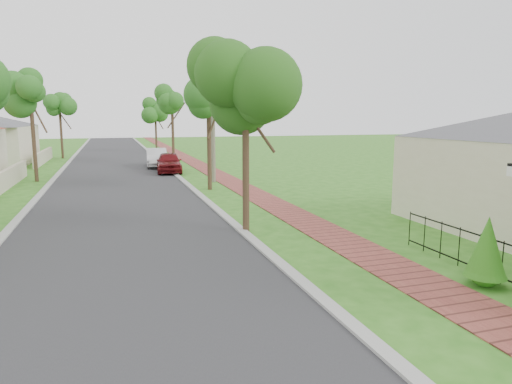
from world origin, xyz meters
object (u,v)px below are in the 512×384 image
parked_car_white (157,158)px  near_tree (246,90)px  utility_pole (213,116)px  parked_car_red (169,163)px

parked_car_white → near_tree: near_tree is taller
parked_car_white → utility_pole: 9.98m
near_tree → utility_pole: size_ratio=0.76×
parked_car_red → near_tree: size_ratio=0.71×
parked_car_red → near_tree: 17.44m
parked_car_red → utility_pole: (1.90, -5.32, 3.10)m
parked_car_red → parked_car_white: size_ratio=0.96×
parked_car_white → near_tree: (0.84, -20.88, 3.85)m
parked_car_red → near_tree: bearing=-83.6°
near_tree → parked_car_red: bearing=91.3°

